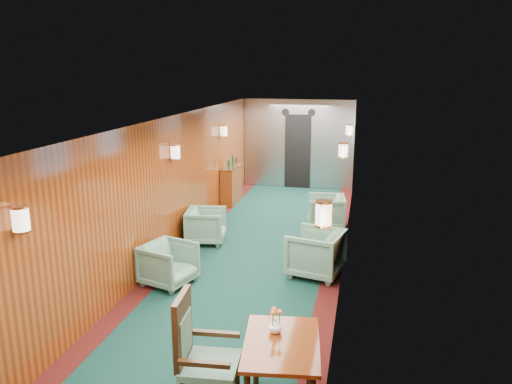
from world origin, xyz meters
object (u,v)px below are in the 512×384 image
armchair_left_far (206,226)px  armchair_right_near (315,253)px  side_chair (198,351)px  armchair_right_far (326,212)px  armchair_left_near (169,264)px  dining_table (282,354)px  credenza (232,184)px

armchair_left_far → armchair_right_near: armchair_right_near is taller
side_chair → armchair_right_far: (0.71, 5.98, -0.32)m
side_chair → armchair_left_near: bearing=112.4°
dining_table → armchair_left_near: dining_table is taller
credenza → armchair_left_near: bearing=-86.4°
armchair_left_far → armchair_right_far: 2.54m
credenza → dining_table: bearing=-71.4°
armchair_left_far → armchair_right_near: (2.16, -1.09, 0.04)m
credenza → armchair_left_near: size_ratio=1.66×
armchair_left_far → armchair_right_near: size_ratio=0.88×
armchair_left_far → side_chair: bearing=-171.6°
armchair_right_near → dining_table: bearing=13.7°
armchair_right_far → credenza: bearing=-128.4°
armchair_left_near → armchair_left_far: 1.91m
dining_table → armchair_left_far: 4.93m
armchair_left_far → armchair_right_far: size_ratio=0.96×
armchair_left_near → armchair_left_far: (-0.03, 1.91, 0.00)m
dining_table → armchair_left_near: size_ratio=1.50×
side_chair → credenza: size_ratio=1.02×
credenza → armchair_left_near: (0.30, -4.77, -0.14)m
armchair_left_near → side_chair: bearing=-135.8°
armchair_left_near → armchair_right_far: 3.91m
credenza → armchair_right_far: credenza is taller
dining_table → side_chair: (-0.75, -0.17, 0.03)m
credenza → side_chair: bearing=-77.2°
armchair_right_near → credenza: bearing=-135.0°
credenza → armchair_right_far: bearing=-31.5°
dining_table → side_chair: bearing=-174.5°
armchair_right_far → armchair_right_near: bearing=-6.1°
side_chair → armchair_right_far: 6.03m
armchair_right_far → armchair_left_far: bearing=-63.7°
armchair_right_far → side_chair: bearing=-13.6°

